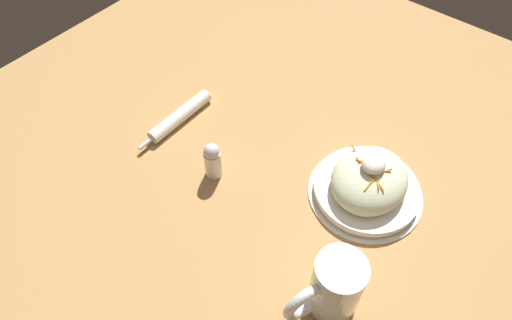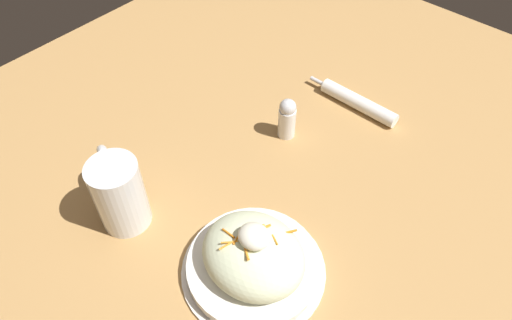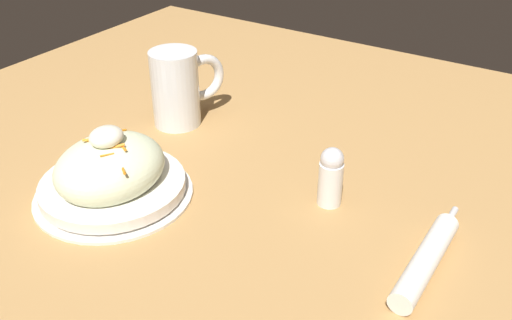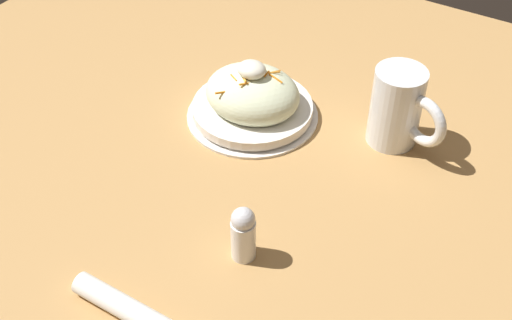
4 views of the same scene
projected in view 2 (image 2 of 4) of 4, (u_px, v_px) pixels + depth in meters
ground_plane at (297, 186)px, 0.84m from camera, size 1.43×1.43×0.00m
salad_plate at (253, 259)px, 0.71m from camera, size 0.22×0.22×0.11m
beer_mug at (120, 196)px, 0.76m from camera, size 0.13×0.08×0.13m
napkin_roll at (358, 102)px, 0.97m from camera, size 0.21×0.03×0.03m
salt_shaker at (287, 118)px, 0.89m from camera, size 0.03×0.03×0.09m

